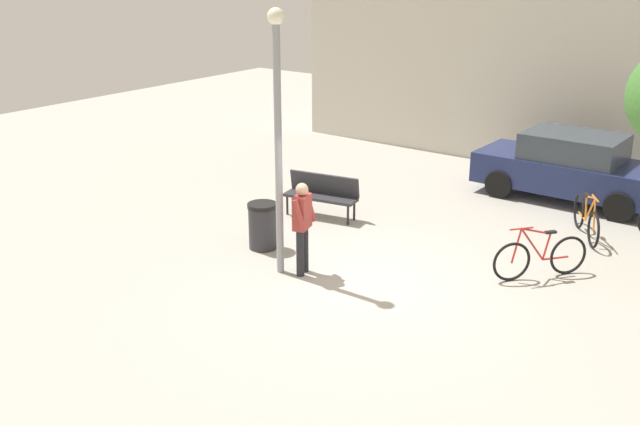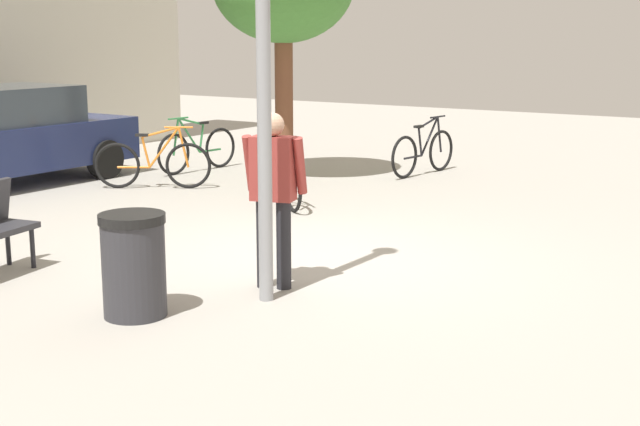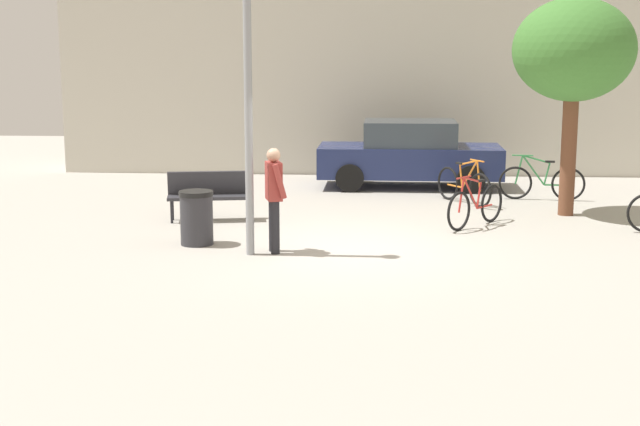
{
  "view_description": "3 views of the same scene",
  "coord_description": "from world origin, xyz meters",
  "px_view_note": "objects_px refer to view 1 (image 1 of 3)",
  "views": [
    {
      "loc": [
        6.24,
        -9.78,
        5.37
      ],
      "look_at": [
        -0.96,
        -0.04,
        1.09
      ],
      "focal_mm": 41.53,
      "sensor_mm": 36.0,
      "label": 1
    },
    {
      "loc": [
        -7.84,
        -5.14,
        2.42
      ],
      "look_at": [
        -0.4,
        -0.36,
        0.6
      ],
      "focal_mm": 50.31,
      "sensor_mm": 36.0,
      "label": 2
    },
    {
      "loc": [
        0.47,
        -14.2,
        3.23
      ],
      "look_at": [
        -0.4,
        -0.48,
        0.68
      ],
      "focal_mm": 50.39,
      "sensor_mm": 36.0,
      "label": 3
    }
  ],
  "objects_px": {
    "bicycle_red": "(540,257)",
    "parked_car_navy": "(572,167)",
    "bicycle_orange": "(586,219)",
    "trash_bin": "(263,226)",
    "lamppost": "(278,123)",
    "person_by_lamppost": "(302,222)",
    "park_bench": "(322,192)"
  },
  "relations": [
    {
      "from": "bicycle_orange",
      "to": "trash_bin",
      "type": "xyz_separation_m",
      "value": [
        -4.79,
        -4.24,
        0.07
      ]
    },
    {
      "from": "parked_car_navy",
      "to": "person_by_lamppost",
      "type": "bearing_deg",
      "value": -109.0
    },
    {
      "from": "lamppost",
      "to": "trash_bin",
      "type": "distance_m",
      "value": 2.53
    },
    {
      "from": "lamppost",
      "to": "bicycle_red",
      "type": "xyz_separation_m",
      "value": [
        3.78,
        2.48,
        -2.3
      ]
    },
    {
      "from": "person_by_lamppost",
      "to": "park_bench",
      "type": "relative_size",
      "value": 1.01
    },
    {
      "from": "bicycle_red",
      "to": "parked_car_navy",
      "type": "height_order",
      "value": "parked_car_navy"
    },
    {
      "from": "park_bench",
      "to": "parked_car_navy",
      "type": "xyz_separation_m",
      "value": [
        3.88,
        4.27,
        0.23
      ]
    },
    {
      "from": "bicycle_red",
      "to": "parked_car_navy",
      "type": "distance_m",
      "value": 4.72
    },
    {
      "from": "person_by_lamppost",
      "to": "bicycle_orange",
      "type": "xyz_separation_m",
      "value": [
        3.44,
        4.75,
        -0.58
      ]
    },
    {
      "from": "lamppost",
      "to": "bicycle_red",
      "type": "bearing_deg",
      "value": 33.31
    },
    {
      "from": "park_bench",
      "to": "trash_bin",
      "type": "relative_size",
      "value": 1.85
    },
    {
      "from": "park_bench",
      "to": "trash_bin",
      "type": "bearing_deg",
      "value": -85.71
    },
    {
      "from": "lamppost",
      "to": "parked_car_navy",
      "type": "bearing_deg",
      "value": 68.82
    },
    {
      "from": "bicycle_red",
      "to": "bicycle_orange",
      "type": "xyz_separation_m",
      "value": [
        0.02,
        2.44,
        0.0
      ]
    },
    {
      "from": "park_bench",
      "to": "parked_car_navy",
      "type": "distance_m",
      "value": 5.77
    },
    {
      "from": "parked_car_navy",
      "to": "trash_bin",
      "type": "relative_size",
      "value": 4.71
    },
    {
      "from": "bicycle_red",
      "to": "trash_bin",
      "type": "distance_m",
      "value": 5.1
    },
    {
      "from": "bicycle_red",
      "to": "trash_bin",
      "type": "height_order",
      "value": "bicycle_red"
    },
    {
      "from": "bicycle_red",
      "to": "parked_car_navy",
      "type": "xyz_separation_m",
      "value": [
        -1.04,
        4.59,
        0.39
      ]
    },
    {
      "from": "person_by_lamppost",
      "to": "bicycle_orange",
      "type": "relative_size",
      "value": 1.07
    },
    {
      "from": "bicycle_red",
      "to": "parked_car_navy",
      "type": "relative_size",
      "value": 0.34
    },
    {
      "from": "bicycle_orange",
      "to": "trash_bin",
      "type": "height_order",
      "value": "bicycle_orange"
    },
    {
      "from": "lamppost",
      "to": "person_by_lamppost",
      "type": "height_order",
      "value": "lamppost"
    },
    {
      "from": "bicycle_orange",
      "to": "lamppost",
      "type": "bearing_deg",
      "value": -127.7
    },
    {
      "from": "lamppost",
      "to": "bicycle_orange",
      "type": "bearing_deg",
      "value": 52.3
    },
    {
      "from": "trash_bin",
      "to": "parked_car_navy",
      "type": "bearing_deg",
      "value": 59.79
    },
    {
      "from": "park_bench",
      "to": "trash_bin",
      "type": "height_order",
      "value": "park_bench"
    },
    {
      "from": "lamppost",
      "to": "person_by_lamppost",
      "type": "relative_size",
      "value": 2.73
    },
    {
      "from": "park_bench",
      "to": "lamppost",
      "type": "bearing_deg",
      "value": -67.79
    },
    {
      "from": "person_by_lamppost",
      "to": "trash_bin",
      "type": "distance_m",
      "value": 1.53
    },
    {
      "from": "person_by_lamppost",
      "to": "park_bench",
      "type": "distance_m",
      "value": 3.06
    },
    {
      "from": "bicycle_orange",
      "to": "person_by_lamppost",
      "type": "bearing_deg",
      "value": -125.91
    }
  ]
}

